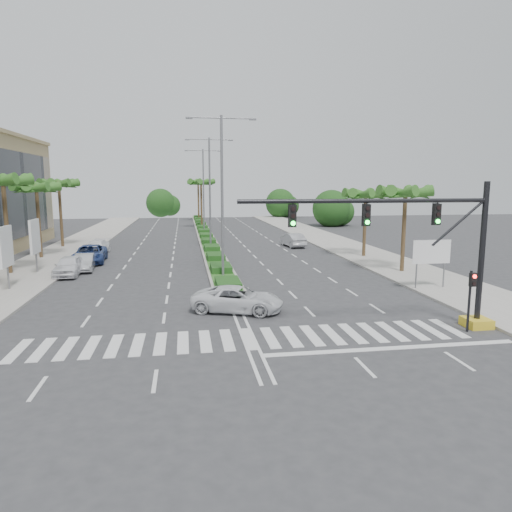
{
  "coord_description": "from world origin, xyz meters",
  "views": [
    {
      "loc": [
        -2.81,
        -19.99,
        7.03
      ],
      "look_at": [
        1.2,
        5.46,
        3.0
      ],
      "focal_mm": 32.0,
      "sensor_mm": 36.0,
      "label": 1
    }
  ],
  "objects_px": {
    "car_parked_a": "(69,266)",
    "car_parked_c": "(90,254)",
    "car_parked_d": "(96,247)",
    "car_right": "(293,240)",
    "car_crossing": "(238,299)",
    "car_parked_b": "(84,262)"
  },
  "relations": [
    {
      "from": "car_parked_a",
      "to": "car_parked_d",
      "type": "bearing_deg",
      "value": 89.66
    },
    {
      "from": "car_parked_a",
      "to": "car_parked_c",
      "type": "height_order",
      "value": "car_parked_c"
    },
    {
      "from": "car_parked_b",
      "to": "car_right",
      "type": "distance_m",
      "value": 23.65
    },
    {
      "from": "car_parked_b",
      "to": "car_crossing",
      "type": "xyz_separation_m",
      "value": [
        11.11,
        -14.29,
        0.02
      ]
    },
    {
      "from": "car_parked_b",
      "to": "car_parked_c",
      "type": "relative_size",
      "value": 0.72
    },
    {
      "from": "car_parked_d",
      "to": "car_parked_a",
      "type": "bearing_deg",
      "value": -83.11
    },
    {
      "from": "car_crossing",
      "to": "car_right",
      "type": "xyz_separation_m",
      "value": [
        9.43,
        26.02,
        0.07
      ]
    },
    {
      "from": "car_parked_c",
      "to": "car_parked_d",
      "type": "bearing_deg",
      "value": 90.65
    },
    {
      "from": "car_parked_d",
      "to": "car_crossing",
      "type": "bearing_deg",
      "value": -56.52
    },
    {
      "from": "car_parked_a",
      "to": "car_right",
      "type": "xyz_separation_m",
      "value": [
        21.27,
        13.8,
        0.0
      ]
    },
    {
      "from": "car_crossing",
      "to": "car_right",
      "type": "bearing_deg",
      "value": -0.31
    },
    {
      "from": "car_crossing",
      "to": "car_right",
      "type": "height_order",
      "value": "car_right"
    },
    {
      "from": "car_parked_d",
      "to": "car_right",
      "type": "xyz_separation_m",
      "value": [
        21.27,
        2.37,
        0.09
      ]
    },
    {
      "from": "car_parked_a",
      "to": "car_parked_b",
      "type": "xyz_separation_m",
      "value": [
        0.73,
        2.07,
        -0.09
      ]
    },
    {
      "from": "car_parked_a",
      "to": "car_parked_c",
      "type": "xyz_separation_m",
      "value": [
        0.41,
        5.97,
        0.03
      ]
    },
    {
      "from": "car_parked_b",
      "to": "car_crossing",
      "type": "relative_size",
      "value": 0.82
    },
    {
      "from": "car_parked_a",
      "to": "car_parked_c",
      "type": "relative_size",
      "value": 0.79
    },
    {
      "from": "car_parked_d",
      "to": "car_right",
      "type": "relative_size",
      "value": 1.01
    },
    {
      "from": "car_parked_b",
      "to": "car_crossing",
      "type": "height_order",
      "value": "car_crossing"
    },
    {
      "from": "car_parked_a",
      "to": "car_parked_b",
      "type": "height_order",
      "value": "car_parked_a"
    },
    {
      "from": "car_parked_b",
      "to": "car_right",
      "type": "relative_size",
      "value": 0.88
    },
    {
      "from": "car_parked_a",
      "to": "car_crossing",
      "type": "height_order",
      "value": "car_parked_a"
    }
  ]
}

